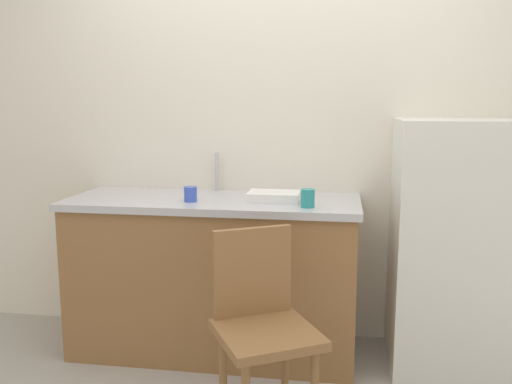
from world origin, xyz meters
TOP-DOWN VIEW (x-y plane):
  - back_wall at (0.00, 1.00)m, footprint 4.80×0.10m
  - cabinet_base at (-0.33, 0.65)m, footprint 1.59×0.60m
  - countertop at (-0.33, 0.65)m, footprint 1.63×0.64m
  - faucet at (-0.36, 0.90)m, footprint 0.02×0.02m
  - refrigerator at (0.98, 0.67)m, footprint 0.62×0.57m
  - chair at (0.06, -0.09)m, footprint 0.55×0.55m
  - dish_tray at (0.02, 0.62)m, footprint 0.28×0.20m
  - cup_teal at (0.21, 0.47)m, footprint 0.07×0.07m
  - cup_blue at (-0.43, 0.53)m, footprint 0.07×0.07m

SIDE VIEW (x-z plane):
  - cabinet_base at x=-0.33m, z-range 0.00..0.86m
  - chair at x=0.06m, z-range 0.05..0.94m
  - refrigerator at x=0.98m, z-range 0.00..1.35m
  - countertop at x=-0.33m, z-range 0.86..0.90m
  - dish_tray at x=0.02m, z-range 0.90..0.95m
  - cup_blue at x=-0.43m, z-range 0.90..0.98m
  - cup_teal at x=0.21m, z-range 0.90..0.99m
  - faucet at x=-0.36m, z-range 0.90..1.13m
  - back_wall at x=0.00m, z-range 0.00..2.59m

